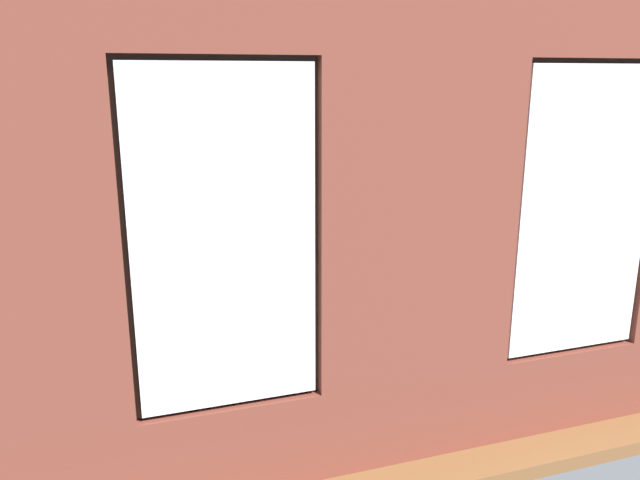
{
  "coord_description": "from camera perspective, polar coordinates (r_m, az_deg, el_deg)",
  "views": [
    {
      "loc": [
        1.7,
        5.75,
        2.41
      ],
      "look_at": [
        -0.09,
        0.4,
        0.91
      ],
      "focal_mm": 35.0,
      "sensor_mm": 36.0,
      "label": 1
    }
  ],
  "objects": [
    {
      "name": "candle_jar",
      "position": [
        6.55,
        -4.1,
        -2.19
      ],
      "size": [
        0.08,
        0.08,
        0.1
      ],
      "primitive_type": "cylinder",
      "color": "#B7333D",
      "rests_on": "coffee_table"
    },
    {
      "name": "couch_left",
      "position": [
        7.1,
        17.29,
        -2.85
      ],
      "size": [
        0.98,
        1.87,
        0.8
      ],
      "rotation": [
        0.0,
        0.0,
        1.51
      ],
      "color": "black",
      "rests_on": "ground_plane"
    },
    {
      "name": "brick_wall_with_windows",
      "position": [
        3.71,
        9.17,
        4.3
      ],
      "size": [
        6.1,
        0.3,
        3.47
      ],
      "color": "brown",
      "rests_on": "ground_plane"
    },
    {
      "name": "coffee_table",
      "position": [
        6.81,
        -0.6,
        -2.36
      ],
      "size": [
        1.53,
        0.79,
        0.44
      ],
      "color": "#A87547",
      "rests_on": "ground_plane"
    },
    {
      "name": "potted_plant_beside_window_right",
      "position": [
        4.18,
        -21.69,
        -11.22
      ],
      "size": [
        0.85,
        0.84,
        1.19
      ],
      "color": "beige",
      "rests_on": "ground_plane"
    },
    {
      "name": "potted_plant_by_left_couch",
      "position": [
        8.01,
        9.32,
        -0.38
      ],
      "size": [
        0.32,
        0.32,
        0.5
      ],
      "color": "beige",
      "rests_on": "ground_plane"
    },
    {
      "name": "remote_black",
      "position": [
        6.83,
        -2.38,
        -1.78
      ],
      "size": [
        0.18,
        0.09,
        0.02
      ],
      "primitive_type": "cube",
      "rotation": [
        0.0,
        0.0,
        4.48
      ],
      "color": "black",
      "rests_on": "coffee_table"
    },
    {
      "name": "remote_silver",
      "position": [
        6.79,
        -0.6,
        -1.86
      ],
      "size": [
        0.16,
        0.15,
        0.02
      ],
      "primitive_type": "cube",
      "rotation": [
        0.0,
        0.0,
        3.98
      ],
      "color": "#B2B2B7",
      "rests_on": "coffee_table"
    },
    {
      "name": "papasan_chair",
      "position": [
        7.58,
        -9.24,
        -0.5
      ],
      "size": [
        1.0,
        1.0,
        0.66
      ],
      "color": "olive",
      "rests_on": "ground_plane"
    },
    {
      "name": "potted_plant_foreground_right",
      "position": [
        7.82,
        -23.15,
        1.22
      ],
      "size": [
        0.76,
        0.85,
        1.2
      ],
      "color": "#47423D",
      "rests_on": "ground_plane"
    },
    {
      "name": "couch_by_window",
      "position": [
        4.6,
        0.82,
        -11.97
      ],
      "size": [
        1.88,
        0.87,
        0.8
      ],
      "color": "black",
      "rests_on": "ground_plane"
    },
    {
      "name": "cup_ceramic",
      "position": [
        7.04,
        2.31,
        -0.94
      ],
      "size": [
        0.08,
        0.08,
        0.1
      ],
      "primitive_type": "cylinder",
      "color": "silver",
      "rests_on": "coffee_table"
    },
    {
      "name": "media_console",
      "position": [
        6.24,
        -26.62,
        -7.23
      ],
      "size": [
        0.98,
        0.42,
        0.46
      ],
      "primitive_type": "cube",
      "color": "black",
      "rests_on": "ground_plane"
    },
    {
      "name": "table_plant_small",
      "position": [
        6.69,
        0.65,
        -1.1
      ],
      "size": [
        0.15,
        0.15,
        0.23
      ],
      "color": "beige",
      "rests_on": "coffee_table"
    },
    {
      "name": "potted_plant_corner_near_left",
      "position": [
        8.92,
        10.0,
        2.94
      ],
      "size": [
        0.78,
        0.8,
        1.36
      ],
      "color": "gray",
      "rests_on": "ground_plane"
    },
    {
      "name": "ground_plane",
      "position": [
        6.48,
        -1.88,
        -7.44
      ],
      "size": [
        6.7,
        5.81,
        0.1
      ],
      "primitive_type": "cube",
      "color": "brown"
    },
    {
      "name": "potted_plant_near_tv",
      "position": [
        5.17,
        -22.38,
        -6.81
      ],
      "size": [
        0.97,
        1.1,
        1.22
      ],
      "color": "beige",
      "rests_on": "ground_plane"
    }
  ]
}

